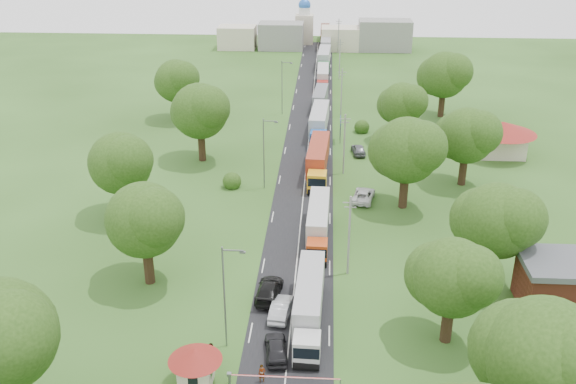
# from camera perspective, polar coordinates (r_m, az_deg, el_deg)

# --- Properties ---
(ground) EXTENTS (260.00, 260.00, 0.00)m
(ground) POSITION_cam_1_polar(r_m,az_deg,el_deg) (75.05, 0.98, -4.34)
(ground) COLOR #274617
(ground) RESTS_ON ground
(road) EXTENTS (8.00, 200.00, 0.04)m
(road) POSITION_cam_1_polar(r_m,az_deg,el_deg) (93.12, 1.55, 1.51)
(road) COLOR black
(road) RESTS_ON ground
(boom_barrier) EXTENTS (9.22, 0.35, 1.18)m
(boom_barrier) POSITION_cam_1_polar(r_m,az_deg,el_deg) (53.91, -1.80, -16.15)
(boom_barrier) COLOR slate
(boom_barrier) RESTS_ON ground
(guard_booth) EXTENTS (4.40, 4.40, 3.45)m
(guard_booth) POSITION_cam_1_polar(r_m,az_deg,el_deg) (53.87, -8.23, -14.72)
(guard_booth) COLOR beige
(guard_booth) RESTS_ON ground
(info_sign) EXTENTS (0.12, 3.10, 4.10)m
(info_sign) POSITION_cam_1_polar(r_m,az_deg,el_deg) (106.15, 4.69, 6.04)
(info_sign) COLOR slate
(info_sign) RESTS_ON ground
(pole_1) EXTENTS (1.60, 0.24, 9.00)m
(pole_1) POSITION_cam_1_polar(r_m,az_deg,el_deg) (66.67, 5.46, -3.77)
(pole_1) COLOR gray
(pole_1) RESTS_ON ground
(pole_2) EXTENTS (1.60, 0.24, 9.00)m
(pole_2) POSITION_cam_1_polar(r_m,az_deg,el_deg) (92.37, 5.03, 4.35)
(pole_2) COLOR gray
(pole_2) RESTS_ON ground
(pole_3) EXTENTS (1.60, 0.24, 9.00)m
(pole_3) POSITION_cam_1_polar(r_m,az_deg,el_deg) (119.11, 4.78, 8.88)
(pole_3) COLOR gray
(pole_3) RESTS_ON ground
(pole_4) EXTENTS (1.60, 0.24, 9.00)m
(pole_4) POSITION_cam_1_polar(r_m,az_deg,el_deg) (146.32, 4.62, 11.74)
(pole_4) COLOR gray
(pole_4) RESTS_ON ground
(pole_5) EXTENTS (1.60, 0.24, 9.00)m
(pole_5) POSITION_cam_1_polar(r_m,az_deg,el_deg) (173.78, 4.51, 13.70)
(pole_5) COLOR gray
(pole_5) RESTS_ON ground
(lamp_0) EXTENTS (2.03, 0.22, 10.00)m
(lamp_0) POSITION_cam_1_polar(r_m,az_deg,el_deg) (55.57, -5.54, -8.91)
(lamp_0) COLOR slate
(lamp_0) RESTS_ON ground
(lamp_1) EXTENTS (2.03, 0.22, 10.00)m
(lamp_1) POSITION_cam_1_polar(r_m,az_deg,el_deg) (86.78, -2.07, 3.72)
(lamp_1) COLOR slate
(lamp_1) RESTS_ON ground
(lamp_2) EXTENTS (2.03, 0.22, 10.00)m
(lamp_2) POSITION_cam_1_polar(r_m,az_deg,el_deg) (120.10, -0.46, 9.52)
(lamp_2) COLOR slate
(lamp_2) RESTS_ON ground
(tree_1) EXTENTS (9.60, 9.60, 12.05)m
(tree_1) POSITION_cam_1_polar(r_m,az_deg,el_deg) (48.07, 21.81, -13.34)
(tree_1) COLOR #382616
(tree_1) RESTS_ON ground
(tree_2) EXTENTS (8.00, 8.00, 10.10)m
(tree_2) POSITION_cam_1_polar(r_m,az_deg,el_deg) (57.32, 14.39, -7.29)
(tree_2) COLOR #382616
(tree_2) RESTS_ON ground
(tree_3) EXTENTS (8.80, 8.80, 11.07)m
(tree_3) POSITION_cam_1_polar(r_m,az_deg,el_deg) (66.96, 18.06, -2.38)
(tree_3) COLOR #382616
(tree_3) RESTS_ON ground
(tree_4) EXTENTS (9.60, 9.60, 12.05)m
(tree_4) POSITION_cam_1_polar(r_m,az_deg,el_deg) (81.70, 10.51, 3.72)
(tree_4) COLOR #382616
(tree_4) RESTS_ON ground
(tree_5) EXTENTS (8.80, 8.80, 11.07)m
(tree_5) POSITION_cam_1_polar(r_m,az_deg,el_deg) (90.85, 15.60, 4.89)
(tree_5) COLOR #382616
(tree_5) RESTS_ON ground
(tree_6) EXTENTS (8.00, 8.00, 10.10)m
(tree_6) POSITION_cam_1_polar(r_m,az_deg,el_deg) (105.91, 10.11, 7.74)
(tree_6) COLOR #382616
(tree_6) RESTS_ON ground
(tree_7) EXTENTS (9.60, 9.60, 12.05)m
(tree_7) POSITION_cam_1_polar(r_m,az_deg,el_deg) (121.29, 13.72, 10.11)
(tree_7) COLOR #382616
(tree_7) RESTS_ON ground
(tree_10) EXTENTS (8.80, 8.80, 11.07)m
(tree_10) POSITION_cam_1_polar(r_m,az_deg,el_deg) (65.41, -12.66, -2.37)
(tree_10) COLOR #382616
(tree_10) RESTS_ON ground
(tree_11) EXTENTS (8.80, 8.80, 11.07)m
(tree_11) POSITION_cam_1_polar(r_m,az_deg,el_deg) (80.53, -14.67, 2.54)
(tree_11) COLOR #382616
(tree_11) RESTS_ON ground
(tree_12) EXTENTS (9.60, 9.60, 12.05)m
(tree_12) POSITION_cam_1_polar(r_m,az_deg,el_deg) (97.14, -7.84, 7.17)
(tree_12) COLOR #382616
(tree_12) RESTS_ON ground
(tree_13) EXTENTS (8.80, 8.80, 11.07)m
(tree_13) POSITION_cam_1_polar(r_m,az_deg,el_deg) (117.81, -9.86, 9.72)
(tree_13) COLOR #382616
(tree_13) RESTS_ON ground
(house_brick) EXTENTS (8.60, 6.60, 5.20)m
(house_brick) POSITION_cam_1_polar(r_m,az_deg,el_deg) (67.39, 23.35, -7.50)
(house_brick) COLOR maroon
(house_brick) RESTS_ON ground
(house_cream) EXTENTS (10.08, 10.08, 5.80)m
(house_cream) POSITION_cam_1_polar(r_m,az_deg,el_deg) (104.76, 18.48, 4.98)
(house_cream) COLOR beige
(house_cream) RESTS_ON ground
(distant_town) EXTENTS (52.00, 8.00, 8.00)m
(distant_town) POSITION_cam_1_polar(r_m,az_deg,el_deg) (178.91, 2.90, 13.65)
(distant_town) COLOR gray
(distant_town) RESTS_ON ground
(church) EXTENTS (5.00, 5.00, 12.30)m
(church) POSITION_cam_1_polar(r_m,az_deg,el_deg) (186.57, 1.46, 14.69)
(church) COLOR beige
(church) RESTS_ON ground
(truck_0) EXTENTS (2.74, 14.04, 3.88)m
(truck_0) POSITION_cam_1_polar(r_m,az_deg,el_deg) (60.36, 1.88, -9.81)
(truck_0) COLOR silver
(truck_0) RESTS_ON ground
(truck_1) EXTENTS (2.61, 13.59, 3.76)m
(truck_1) POSITION_cam_1_polar(r_m,az_deg,el_deg) (74.85, 2.69, -2.72)
(truck_1) COLOR #B53E14
(truck_1) RESTS_ON ground
(truck_2) EXTENTS (3.29, 15.35, 4.24)m
(truck_2) POSITION_cam_1_polar(r_m,az_deg,el_deg) (92.68, 2.68, 2.88)
(truck_2) COLOR gold
(truck_2) RESTS_ON ground
(truck_3) EXTENTS (3.31, 15.54, 4.29)m
(truck_3) POSITION_cam_1_polar(r_m,az_deg,el_deg) (108.88, 2.78, 6.15)
(truck_3) COLOR #1C57AC
(truck_3) RESTS_ON ground
(truck_4) EXTENTS (2.98, 13.52, 3.73)m
(truck_4) POSITION_cam_1_polar(r_m,az_deg,el_deg) (123.21, 2.89, 8.14)
(truck_4) COLOR beige
(truck_4) RESTS_ON ground
(truck_5) EXTENTS (2.38, 13.83, 3.84)m
(truck_5) POSITION_cam_1_polar(r_m,az_deg,el_deg) (140.61, 3.12, 10.17)
(truck_5) COLOR maroon
(truck_5) RESTS_ON ground
(truck_6) EXTENTS (3.13, 15.53, 4.30)m
(truck_6) POSITION_cam_1_polar(r_m,az_deg,el_deg) (157.14, 3.23, 11.74)
(truck_6) COLOR #276A39
(truck_6) RESTS_ON ground
(truck_7) EXTENTS (2.59, 14.80, 4.11)m
(truck_7) POSITION_cam_1_polar(r_m,az_deg,el_deg) (172.54, 3.37, 12.81)
(truck_7) COLOR #BCBCBC
(truck_7) RESTS_ON ground
(truck_8) EXTENTS (2.52, 14.62, 4.06)m
(truck_8) POSITION_cam_1_polar(r_m,az_deg,el_deg) (190.57, 3.31, 13.87)
(truck_8) COLOR brown
(truck_8) RESTS_ON ground
(car_lane_front) EXTENTS (2.50, 4.89, 1.59)m
(car_lane_front) POSITION_cam_1_polar(r_m,az_deg,el_deg) (56.94, -1.07, -13.74)
(car_lane_front) COLOR black
(car_lane_front) RESTS_ON ground
(car_lane_mid) EXTENTS (2.24, 4.96, 1.58)m
(car_lane_mid) POSITION_cam_1_polar(r_m,az_deg,el_deg) (61.78, -0.62, -10.33)
(car_lane_mid) COLOR #AFB1B8
(car_lane_mid) RESTS_ON ground
(car_lane_rear) EXTENTS (2.72, 5.88, 1.66)m
(car_lane_rear) POSITION_cam_1_polar(r_m,az_deg,el_deg) (64.45, -1.69, -8.69)
(car_lane_rear) COLOR black
(car_lane_rear) RESTS_ON ground
(car_verge_near) EXTENTS (3.62, 5.95, 1.54)m
(car_verge_near) POSITION_cam_1_polar(r_m,az_deg,el_deg) (85.29, 6.72, -0.29)
(car_verge_near) COLOR white
(car_verge_near) RESTS_ON ground
(car_verge_far) EXTENTS (2.43, 4.80, 1.57)m
(car_verge_far) POSITION_cam_1_polar(r_m,az_deg,el_deg) (101.42, 6.28, 3.77)
(car_verge_far) COLOR #585C60
(car_verge_far) RESTS_ON ground
(pedestrian_near) EXTENTS (0.66, 0.50, 1.64)m
(pedestrian_near) POSITION_cam_1_polar(r_m,az_deg,el_deg) (54.38, -2.33, -15.84)
(pedestrian_near) COLOR gray
(pedestrian_near) RESTS_ON ground
(pedestrian_booth) EXTENTS (0.86, 0.97, 1.65)m
(pedestrian_booth) POSITION_cam_1_polar(r_m,az_deg,el_deg) (56.88, -6.84, -13.95)
(pedestrian_booth) COLOR gray
(pedestrian_booth) RESTS_ON ground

